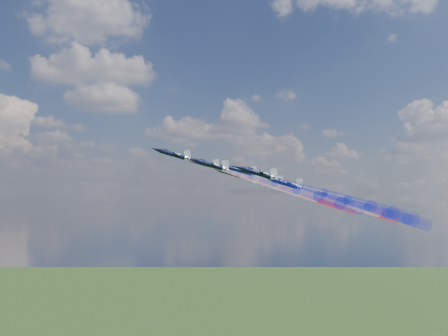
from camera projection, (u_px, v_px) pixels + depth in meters
name	position (u px, v px, depth m)	size (l,w,h in m)	color
jet_lead	(173.00, 154.00, 150.80)	(10.19, 12.74, 3.40)	black
trail_lead	(256.00, 178.00, 155.17)	(4.25, 43.08, 4.25)	white
jet_inner_left	(210.00, 165.00, 142.07)	(10.19, 12.74, 3.40)	black
trail_inner_left	(297.00, 190.00, 146.44)	(4.25, 43.08, 4.25)	#161FC3
jet_inner_right	(203.00, 163.00, 161.03)	(10.19, 12.74, 3.40)	black
trail_inner_right	(280.00, 186.00, 165.40)	(4.25, 43.08, 4.25)	red
jet_outer_left	(258.00, 173.00, 133.55)	(10.19, 12.74, 3.40)	black
trail_outer_left	(348.00, 200.00, 137.92)	(4.25, 43.08, 4.25)	#161FC3
jet_center_third	(240.00, 171.00, 153.87)	(10.19, 12.74, 3.40)	black
trail_center_third	(319.00, 194.00, 158.24)	(4.25, 43.08, 4.25)	white
jet_outer_right	(231.00, 173.00, 172.77)	(10.19, 12.74, 3.40)	black
trail_outer_right	(302.00, 194.00, 177.14)	(4.25, 43.08, 4.25)	red
jet_rear_left	(285.00, 183.00, 146.67)	(10.19, 12.74, 3.40)	black
trail_rear_left	(367.00, 207.00, 151.04)	(4.25, 43.08, 4.25)	#161FC3
jet_rear_right	(267.00, 180.00, 163.35)	(10.19, 12.74, 3.40)	black
trail_rear_right	(341.00, 202.00, 167.72)	(4.25, 43.08, 4.25)	red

